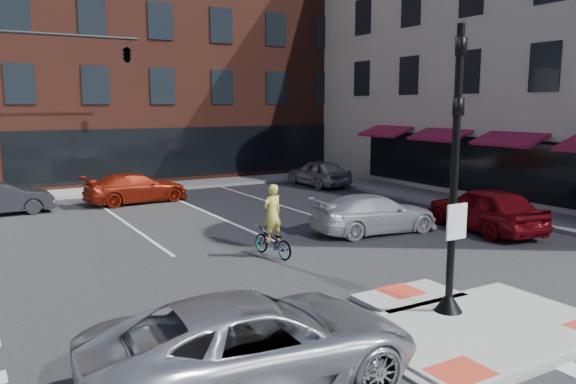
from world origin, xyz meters
TOP-DOWN VIEW (x-y plane):
  - ground at (0.00, 0.00)m, footprint 120.00×120.00m
  - refuge_island at (0.00, -0.26)m, footprint 5.40×4.65m
  - sidewalk_e at (10.80, 10.00)m, footprint 3.00×24.00m
  - sidewalk_n at (3.00, 22.00)m, footprint 26.00×3.00m
  - building_n at (3.00, 31.99)m, footprint 24.40×18.40m
  - building_far_left at (-4.00, 52.00)m, footprint 10.00×12.00m
  - building_far_right at (9.00, 54.00)m, footprint 12.00×12.00m
  - signal_pole at (0.00, 0.40)m, footprint 0.60×0.60m
  - mast_arm_signal at (-3.47, 18.00)m, footprint 6.10×2.24m
  - silver_suv at (-4.97, -0.22)m, footprint 5.57×2.80m
  - red_sedan at (7.26, 5.64)m, footprint 2.62×5.00m
  - white_pickup at (3.73, 7.47)m, footprint 4.85×2.35m
  - bg_car_silver at (8.34, 18.06)m, footprint 1.86×4.43m
  - bg_car_red at (-1.87, 17.88)m, footprint 4.88×2.32m
  - cyclist at (-0.92, 6.55)m, footprint 0.86×1.79m

SIDE VIEW (x-z plane):
  - ground at x=0.00m, z-range 0.00..0.00m
  - refuge_island at x=0.00m, z-range -0.01..0.11m
  - sidewalk_e at x=10.80m, z-range 0.00..0.15m
  - sidewalk_n at x=3.00m, z-range 0.00..0.15m
  - white_pickup at x=3.73m, z-range 0.00..1.36m
  - bg_car_red at x=-1.87m, z-range 0.00..1.37m
  - cyclist at x=-0.92m, z-range -0.36..1.82m
  - bg_car_silver at x=8.34m, z-range 0.00..1.50m
  - silver_suv at x=-4.97m, z-range 0.00..1.51m
  - red_sedan at x=7.26m, z-range 0.00..1.62m
  - signal_pole at x=0.00m, z-range -0.63..5.35m
  - building_far_left at x=-4.00m, z-range 0.00..10.00m
  - building_far_right at x=9.00m, z-range 0.00..12.00m
  - mast_arm_signal at x=-3.47m, z-range 2.21..10.21m
  - building_n at x=3.00m, z-range 0.05..15.55m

